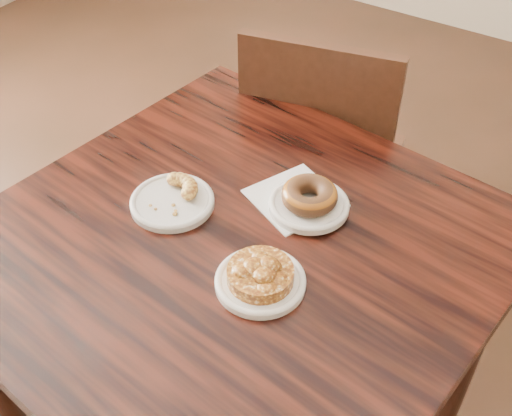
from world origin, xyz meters
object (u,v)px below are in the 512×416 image
Objects in this scene: chair_far at (326,165)px; glazed_donut at (310,195)px; apple_fritter at (260,272)px; cruller_fragment at (171,195)px; cafe_table at (240,362)px.

glazed_donut is at bearing 99.23° from chair_far.
cruller_fragment is at bearing 163.12° from apple_fritter.
cafe_table is at bearing -115.02° from glazed_donut.
apple_fritter is 1.48× the size of cruller_fragment.
glazed_donut is 0.71× the size of apple_fritter.
apple_fritter reaches higher than cafe_table.
apple_fritter is at bearing -27.09° from cafe_table.
apple_fritter is at bearing -83.11° from glazed_donut.
cruller_fragment is (-0.02, -0.61, 0.33)m from chair_far.
chair_far is at bearing 108.67° from cafe_table.
chair_far is 0.62m from glazed_donut.
cafe_table is 0.64m from chair_far.
chair_far reaches higher than glazed_donut.
glazed_donut is 1.06× the size of cruller_fragment.
cruller_fragment is (-0.15, 0.01, 0.40)m from cafe_table.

